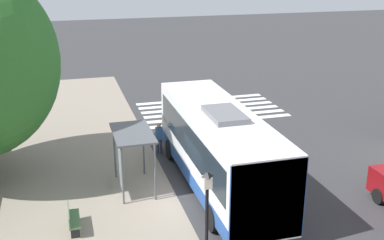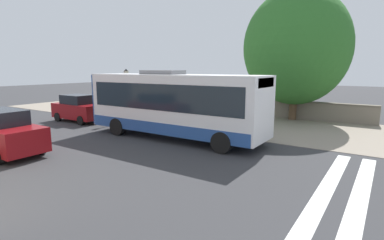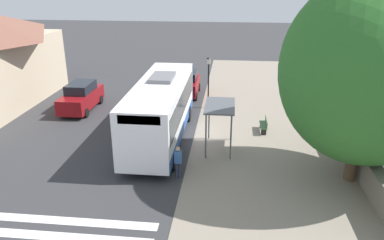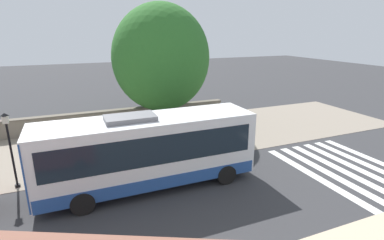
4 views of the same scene
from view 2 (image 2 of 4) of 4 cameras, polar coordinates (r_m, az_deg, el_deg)
ground_plane at (r=18.50m, az=-1.56°, el=-2.08°), size 120.00×120.00×0.00m
sidewalk_plaza at (r=22.26m, az=5.12°, el=-0.07°), size 9.00×44.00×0.02m
stone_wall at (r=25.76m, az=9.46°, el=2.71°), size 0.60×20.00×1.37m
bus at (r=16.29m, az=-3.48°, el=3.12°), size 2.75×10.25×3.71m
bus_shelter at (r=18.80m, az=5.48°, el=4.61°), size 1.61×2.88×2.59m
pedestrian at (r=15.75m, az=13.16°, el=-0.90°), size 0.34×0.22×1.63m
bench at (r=22.53m, az=2.38°, el=1.27°), size 0.40×1.44×0.88m
street_lamp_near at (r=22.01m, az=-12.32°, el=5.54°), size 0.28×0.28×3.78m
shade_tree at (r=23.57m, az=19.23°, el=12.93°), size 7.56×7.56×9.48m
parked_car_behind_bus at (r=23.16m, az=-20.75°, el=2.05°), size 1.94×4.08×1.93m
parked_car_far_lane at (r=15.88m, az=-32.51°, el=-2.06°), size 1.96×4.63×1.98m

